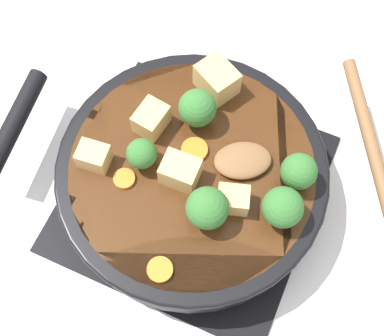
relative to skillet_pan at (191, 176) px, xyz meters
name	(u,v)px	position (x,y,z in m)	size (l,w,h in m)	color
ground_plane	(192,193)	(0.00, 0.00, -0.06)	(2.40, 2.40, 0.00)	white
front_burner_grate	(192,190)	(0.00, 0.00, -0.05)	(0.31, 0.31, 0.03)	black
skillet_pan	(191,176)	(0.00, 0.00, 0.00)	(0.41, 0.33, 0.06)	black
wooden_spoon	(317,153)	(0.13, 0.07, 0.03)	(0.24, 0.22, 0.02)	brown
tofu_cube_center_large	(233,200)	(0.06, -0.02, 0.04)	(0.04, 0.03, 0.03)	#DBB770
tofu_cube_near_handle	(94,156)	(-0.11, -0.04, 0.04)	(0.04, 0.03, 0.03)	#DBB770
tofu_cube_east_chunk	(217,79)	(-0.01, 0.11, 0.04)	(0.05, 0.04, 0.04)	#DBB770
tofu_cube_west_chunk	(151,119)	(-0.07, 0.03, 0.04)	(0.04, 0.03, 0.03)	#DBB770
tofu_cube_back_piece	(180,171)	(-0.01, -0.02, 0.04)	(0.04, 0.03, 0.03)	#DBB770
broccoli_floret_near_spoon	(197,108)	(-0.02, 0.06, 0.05)	(0.05, 0.05, 0.05)	#709956
broccoli_floret_center_top	(207,208)	(0.04, -0.05, 0.05)	(0.05, 0.05, 0.05)	#709956
broccoli_floret_east_rim	(283,207)	(0.12, -0.01, 0.05)	(0.05, 0.05, 0.05)	#709956
broccoli_floret_west_rim	(299,172)	(0.12, 0.03, 0.05)	(0.04, 0.04, 0.05)	#709956
broccoli_floret_north_edge	(142,154)	(-0.05, -0.02, 0.05)	(0.04, 0.04, 0.04)	#709956
carrot_slice_orange_thin	(194,150)	(0.00, 0.02, 0.03)	(0.03, 0.03, 0.01)	orange
carrot_slice_near_center	(160,270)	(0.02, -0.12, 0.03)	(0.03, 0.03, 0.01)	orange
carrot_slice_edge_slice	(124,179)	(-0.06, -0.04, 0.03)	(0.03, 0.03, 0.01)	orange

